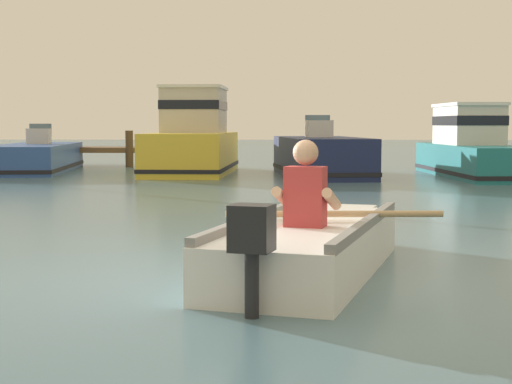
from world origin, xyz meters
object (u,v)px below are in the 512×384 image
(moored_boat_yellow, at_px, (193,141))
(moored_boat_teal, at_px, (472,149))
(moored_boat_navy, at_px, (321,157))
(rowboat_with_person, at_px, (311,244))
(moored_boat_blue, at_px, (37,158))

(moored_boat_yellow, bearing_deg, moored_boat_teal, -7.04)
(moored_boat_yellow, height_order, moored_boat_teal, moored_boat_yellow)
(moored_boat_navy, height_order, moored_boat_teal, moored_boat_teal)
(rowboat_with_person, distance_m, moored_boat_yellow, 14.33)
(moored_boat_navy, bearing_deg, moored_boat_teal, 1.46)
(moored_boat_navy, xyz_separation_m, moored_boat_teal, (3.84, 0.10, 0.21))
(moored_boat_blue, relative_size, moored_boat_navy, 1.14)
(rowboat_with_person, xyz_separation_m, moored_boat_blue, (-7.35, 14.67, 0.11))
(rowboat_with_person, xyz_separation_m, moored_boat_yellow, (-2.82, 14.04, 0.63))
(rowboat_with_person, distance_m, moored_boat_navy, 13.06)
(moored_boat_teal, bearing_deg, moored_boat_yellow, 172.96)
(moored_boat_navy, bearing_deg, rowboat_with_person, -92.73)
(moored_boat_blue, bearing_deg, rowboat_with_person, -63.40)
(moored_boat_navy, distance_m, moored_boat_teal, 3.85)
(rowboat_with_person, height_order, moored_boat_blue, moored_boat_blue)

